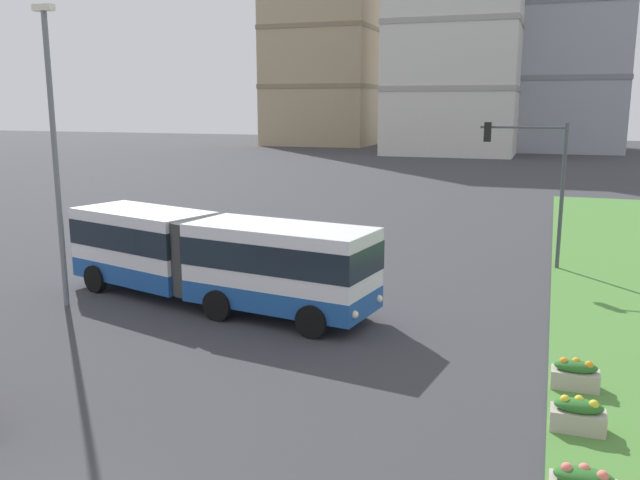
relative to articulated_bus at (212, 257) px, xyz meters
name	(u,v)px	position (x,y,z in m)	size (l,w,h in m)	color
articulated_bus	(212,257)	(0.00, 0.00, 0.00)	(12.05, 4.99, 3.00)	white
flower_planter_2	(578,415)	(11.59, -5.76, -1.23)	(1.10, 0.56, 0.74)	#B7AD9E
flower_planter_3	(575,374)	(11.59, -3.52, -1.23)	(1.10, 0.56, 0.74)	#B7AD9E
traffic_light_far_right	(535,170)	(10.09, 9.02, 2.46)	(3.46, 0.28, 6.02)	#474C51
streetlight_left	(54,148)	(-4.68, -1.80, 3.71)	(0.70, 0.28, 9.83)	slate
apartment_tower_west	(323,3)	(-26.18, 87.87, 21.17)	(17.41, 15.12, 45.61)	tan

